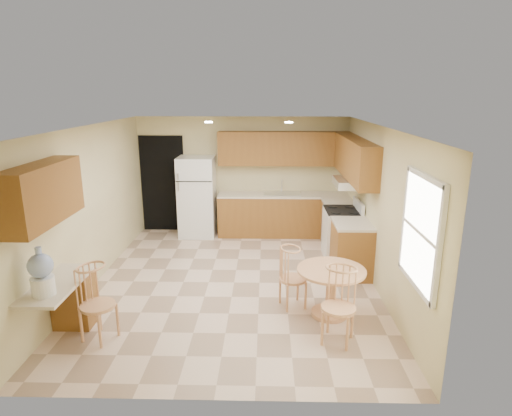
{
  "coord_description": "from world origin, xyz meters",
  "views": [
    {
      "loc": [
        0.51,
        -6.38,
        2.99
      ],
      "look_at": [
        0.35,
        0.3,
        1.18
      ],
      "focal_mm": 30.0,
      "sensor_mm": 36.0,
      "label": 1
    }
  ],
  "objects_px": {
    "refrigerator": "(197,197)",
    "chair_desk": "(94,300)",
    "stove": "(342,233)",
    "dining_table": "(331,285)",
    "water_crock": "(41,274)",
    "chair_table_b": "(340,302)",
    "chair_table_a": "(294,274)"
  },
  "relations": [
    {
      "from": "chair_table_a",
      "to": "chair_table_b",
      "type": "relative_size",
      "value": 0.93
    },
    {
      "from": "stove",
      "to": "dining_table",
      "type": "bearing_deg",
      "value": -103.46
    },
    {
      "from": "water_crock",
      "to": "dining_table",
      "type": "bearing_deg",
      "value": 16.38
    },
    {
      "from": "chair_table_a",
      "to": "chair_desk",
      "type": "height_order",
      "value": "chair_desk"
    },
    {
      "from": "refrigerator",
      "to": "chair_table_b",
      "type": "distance_m",
      "value": 4.78
    },
    {
      "from": "chair_table_b",
      "to": "refrigerator",
      "type": "bearing_deg",
      "value": -38.9
    },
    {
      "from": "chair_table_b",
      "to": "chair_desk",
      "type": "xyz_separation_m",
      "value": [
        -2.95,
        -0.01,
        -0.0
      ]
    },
    {
      "from": "stove",
      "to": "chair_table_a",
      "type": "bearing_deg",
      "value": -116.76
    },
    {
      "from": "chair_table_a",
      "to": "chair_table_b",
      "type": "bearing_deg",
      "value": 9.23
    },
    {
      "from": "stove",
      "to": "chair_table_b",
      "type": "relative_size",
      "value": 1.14
    },
    {
      "from": "refrigerator",
      "to": "chair_table_a",
      "type": "distance_m",
      "value": 3.75
    },
    {
      "from": "stove",
      "to": "dining_table",
      "type": "height_order",
      "value": "stove"
    },
    {
      "from": "chair_table_a",
      "to": "chair_desk",
      "type": "relative_size",
      "value": 0.93
    },
    {
      "from": "dining_table",
      "to": "chair_table_b",
      "type": "height_order",
      "value": "chair_table_b"
    },
    {
      "from": "chair_table_b",
      "to": "stove",
      "type": "bearing_deg",
      "value": -78.54
    },
    {
      "from": "refrigerator",
      "to": "stove",
      "type": "bearing_deg",
      "value": -22.99
    },
    {
      "from": "stove",
      "to": "chair_desk",
      "type": "distance_m",
      "value": 4.56
    },
    {
      "from": "refrigerator",
      "to": "chair_desk",
      "type": "height_order",
      "value": "refrigerator"
    },
    {
      "from": "refrigerator",
      "to": "chair_table_b",
      "type": "xyz_separation_m",
      "value": [
        2.35,
        -4.15,
        -0.26
      ]
    },
    {
      "from": "stove",
      "to": "chair_table_b",
      "type": "bearing_deg",
      "value": -100.14
    },
    {
      "from": "chair_table_b",
      "to": "dining_table",
      "type": "bearing_deg",
      "value": -68.4
    },
    {
      "from": "dining_table",
      "to": "chair_table_a",
      "type": "relative_size",
      "value": 1.04
    },
    {
      "from": "dining_table",
      "to": "water_crock",
      "type": "xyz_separation_m",
      "value": [
        -3.4,
        -1.0,
        0.58
      ]
    },
    {
      "from": "dining_table",
      "to": "chair_desk",
      "type": "bearing_deg",
      "value": -165.74
    },
    {
      "from": "chair_table_b",
      "to": "chair_desk",
      "type": "height_order",
      "value": "chair_table_b"
    },
    {
      "from": "chair_table_a",
      "to": "stove",
      "type": "bearing_deg",
      "value": 133.71
    },
    {
      "from": "stove",
      "to": "chair_table_a",
      "type": "distance_m",
      "value": 2.27
    },
    {
      "from": "stove",
      "to": "chair_desk",
      "type": "relative_size",
      "value": 1.14
    },
    {
      "from": "dining_table",
      "to": "chair_table_b",
      "type": "distance_m",
      "value": 0.75
    },
    {
      "from": "refrigerator",
      "to": "chair_table_b",
      "type": "height_order",
      "value": "refrigerator"
    },
    {
      "from": "chair_table_a",
      "to": "water_crock",
      "type": "height_order",
      "value": "water_crock"
    },
    {
      "from": "dining_table",
      "to": "chair_desk",
      "type": "xyz_separation_m",
      "value": [
        -2.95,
        -0.75,
        0.14
      ]
    }
  ]
}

